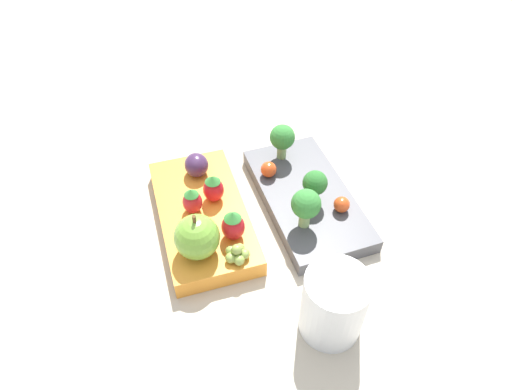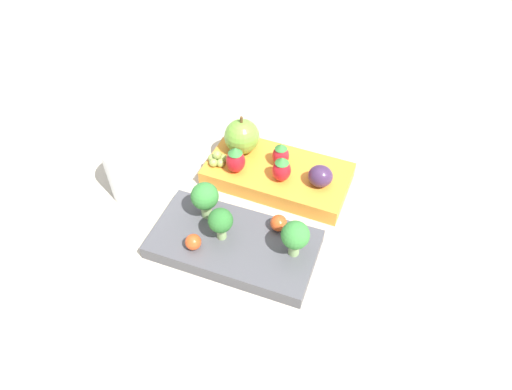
{
  "view_description": "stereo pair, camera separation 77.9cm",
  "coord_description": "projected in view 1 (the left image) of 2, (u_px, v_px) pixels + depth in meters",
  "views": [
    {
      "loc": [
        0.41,
        -0.14,
        0.48
      ],
      "look_at": [
        0.01,
        0.0,
        0.04
      ],
      "focal_mm": 32.0,
      "sensor_mm": 36.0,
      "label": 1
    },
    {
      "loc": [
        -0.14,
        0.41,
        0.51
      ],
      "look_at": [
        0.01,
        0.0,
        0.04
      ],
      "focal_mm": 32.0,
      "sensor_mm": 36.0,
      "label": 2
    }
  ],
  "objects": [
    {
      "name": "bento_box_savoury",
      "position": [
        306.0,
        198.0,
        0.64
      ],
      "size": [
        0.22,
        0.11,
        0.02
      ],
      "color": "#4C4C51",
      "rests_on": "ground_plane"
    },
    {
      "name": "cherry_tomato_0",
      "position": [
        269.0,
        169.0,
        0.65
      ],
      "size": [
        0.02,
        0.02,
        0.02
      ],
      "color": "#DB4C1E",
      "rests_on": "bento_box_savoury"
    },
    {
      "name": "strawberry_2",
      "position": [
        233.0,
        225.0,
        0.56
      ],
      "size": [
        0.03,
        0.03,
        0.04
      ],
      "color": "red",
      "rests_on": "bento_box_fruit"
    },
    {
      "name": "bento_box_fruit",
      "position": [
        203.0,
        217.0,
        0.61
      ],
      "size": [
        0.22,
        0.12,
        0.03
      ],
      "color": "orange",
      "rests_on": "ground_plane"
    },
    {
      "name": "grape_cluster",
      "position": [
        237.0,
        253.0,
        0.55
      ],
      "size": [
        0.03,
        0.03,
        0.02
      ],
      "color": "#8EA84C",
      "rests_on": "bento_box_fruit"
    },
    {
      "name": "ground_plane",
      "position": [
        254.0,
        209.0,
        0.64
      ],
      "size": [
        4.0,
        4.0,
        0.0
      ],
      "primitive_type": "plane",
      "color": "#BCB29E"
    },
    {
      "name": "plum",
      "position": [
        197.0,
        165.0,
        0.64
      ],
      "size": [
        0.04,
        0.03,
        0.03
      ],
      "color": "#42284C",
      "rests_on": "bento_box_fruit"
    },
    {
      "name": "drinking_cup",
      "position": [
        334.0,
        305.0,
        0.49
      ],
      "size": [
        0.07,
        0.07,
        0.09
      ],
      "color": "silver",
      "rests_on": "ground_plane"
    },
    {
      "name": "broccoli_floret_0",
      "position": [
        315.0,
        184.0,
        0.6
      ],
      "size": [
        0.03,
        0.03,
        0.05
      ],
      "color": "#93B770",
      "rests_on": "bento_box_savoury"
    },
    {
      "name": "strawberry_0",
      "position": [
        213.0,
        188.0,
        0.6
      ],
      "size": [
        0.03,
        0.03,
        0.04
      ],
      "color": "red",
      "rests_on": "bento_box_fruit"
    },
    {
      "name": "strawberry_1",
      "position": [
        192.0,
        200.0,
        0.59
      ],
      "size": [
        0.03,
        0.03,
        0.04
      ],
      "color": "red",
      "rests_on": "bento_box_fruit"
    },
    {
      "name": "cherry_tomato_1",
      "position": [
        342.0,
        205.0,
        0.6
      ],
      "size": [
        0.02,
        0.02,
        0.02
      ],
      "color": "#DB4C1E",
      "rests_on": "bento_box_savoury"
    },
    {
      "name": "broccoli_floret_1",
      "position": [
        282.0,
        138.0,
        0.66
      ],
      "size": [
        0.04,
        0.04,
        0.06
      ],
      "color": "#93B770",
      "rests_on": "bento_box_savoury"
    },
    {
      "name": "broccoli_floret_2",
      "position": [
        306.0,
        205.0,
        0.57
      ],
      "size": [
        0.04,
        0.04,
        0.06
      ],
      "color": "#93B770",
      "rests_on": "bento_box_savoury"
    },
    {
      "name": "apple",
      "position": [
        197.0,
        237.0,
        0.54
      ],
      "size": [
        0.06,
        0.06,
        0.06
      ],
      "color": "#70A838",
      "rests_on": "bento_box_fruit"
    }
  ]
}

